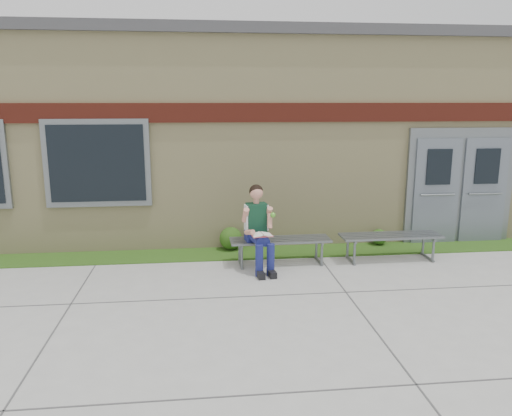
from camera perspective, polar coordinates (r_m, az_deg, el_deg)
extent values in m
plane|color=#9E9E99|center=(7.04, 3.44, -11.45)|extent=(80.00, 80.00, 0.00)
cube|color=#2A4C14|center=(9.45, 0.78, -5.10)|extent=(16.00, 0.80, 0.02)
cube|color=beige|center=(12.43, -1.15, 8.41)|extent=(16.00, 6.00, 4.00)
cube|color=#3F3F42|center=(12.47, -1.19, 18.09)|extent=(16.20, 6.20, 0.20)
cube|color=maroon|center=(9.39, 0.54, 10.85)|extent=(16.00, 0.06, 0.35)
cube|color=slate|center=(9.57, -17.67, 4.90)|extent=(1.90, 0.08, 1.60)
cube|color=black|center=(9.53, -17.71, 4.86)|extent=(1.70, 0.04, 1.40)
cube|color=slate|center=(10.76, 22.21, 2.35)|extent=(2.20, 0.08, 2.30)
cube|color=slate|center=(10.50, 19.90, 1.76)|extent=(0.92, 0.06, 2.10)
cube|color=slate|center=(10.98, 24.59, 1.80)|extent=(0.92, 0.06, 2.10)
cube|color=slate|center=(8.74, 2.80, -3.65)|extent=(1.76, 0.52, 0.03)
cube|color=slate|center=(8.73, -1.78, -5.30)|extent=(0.05, 0.49, 0.40)
cube|color=slate|center=(8.94, 7.23, -4.96)|extent=(0.05, 0.49, 0.40)
cube|color=slate|center=(9.26, 15.14, -3.07)|extent=(1.81, 0.52, 0.04)
cube|color=slate|center=(9.09, 10.78, -4.75)|extent=(0.05, 0.50, 0.41)
cube|color=slate|center=(9.61, 19.09, -4.29)|extent=(0.05, 0.50, 0.41)
cube|color=navy|center=(8.61, 0.00, -3.18)|extent=(0.39, 0.30, 0.17)
cube|color=#0E3325|center=(8.51, 0.03, -1.07)|extent=(0.37, 0.26, 0.49)
sphere|color=tan|center=(8.41, 0.05, 1.75)|extent=(0.25, 0.25, 0.22)
sphere|color=black|center=(8.42, 0.01, 1.92)|extent=(0.26, 0.26, 0.23)
cylinder|color=navy|center=(8.32, -0.19, -3.57)|extent=(0.22, 0.46, 0.16)
cylinder|color=navy|center=(8.37, 1.09, -3.48)|extent=(0.22, 0.46, 0.16)
cylinder|color=navy|center=(8.17, 0.38, -6.02)|extent=(0.13, 0.13, 0.53)
cylinder|color=navy|center=(8.22, 1.68, -5.92)|extent=(0.13, 0.13, 0.53)
cube|color=black|center=(8.17, 0.50, -7.60)|extent=(0.14, 0.29, 0.11)
cube|color=black|center=(8.22, 1.81, -7.49)|extent=(0.14, 0.29, 0.11)
cylinder|color=tan|center=(8.39, -1.21, -0.81)|extent=(0.13, 0.25, 0.28)
cylinder|color=tan|center=(8.48, 1.46, -0.67)|extent=(0.13, 0.25, 0.28)
cube|color=white|center=(8.19, 0.67, -3.04)|extent=(0.36, 0.28, 0.02)
cube|color=#CE4D57|center=(8.20, 0.67, -3.13)|extent=(0.36, 0.29, 0.01)
sphere|color=#57AF2E|center=(8.35, 1.94, -0.80)|extent=(0.09, 0.09, 0.09)
sphere|color=#2A4C14|center=(9.58, -2.90, -3.48)|extent=(0.43, 0.43, 0.43)
sphere|color=#2A4C14|center=(10.19, 13.88, -3.22)|extent=(0.31, 0.31, 0.31)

